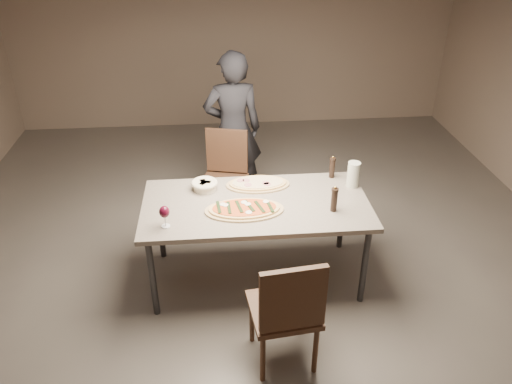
{
  "coord_description": "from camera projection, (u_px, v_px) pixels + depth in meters",
  "views": [
    {
      "loc": [
        -0.3,
        -3.36,
        2.82
      ],
      "look_at": [
        0.0,
        0.0,
        0.85
      ],
      "focal_mm": 35.0,
      "sensor_mm": 36.0,
      "label": 1
    }
  ],
  "objects": [
    {
      "name": "room",
      "position": [
        256.0,
        127.0,
        3.63
      ],
      "size": [
        7.0,
        7.0,
        7.0
      ],
      "color": "#5B544E",
      "rests_on": "ground"
    },
    {
      "name": "dining_table",
      "position": [
        256.0,
        209.0,
        3.98
      ],
      "size": [
        1.8,
        0.9,
        0.75
      ],
      "color": "gray",
      "rests_on": "ground"
    },
    {
      "name": "zucchini_pizza",
      "position": [
        244.0,
        209.0,
        3.84
      ],
      "size": [
        0.61,
        0.34,
        0.05
      ],
      "rotation": [
        0.0,
        0.0,
        -0.34
      ],
      "color": "tan",
      "rests_on": "dining_table"
    },
    {
      "name": "ham_pizza",
      "position": [
        258.0,
        184.0,
        4.19
      ],
      "size": [
        0.54,
        0.3,
        0.04
      ],
      "rotation": [
        0.0,
        0.0,
        0.2
      ],
      "color": "tan",
      "rests_on": "dining_table"
    },
    {
      "name": "bread_basket",
      "position": [
        204.0,
        185.0,
        4.11
      ],
      "size": [
        0.22,
        0.22,
        0.08
      ],
      "rotation": [
        0.0,
        0.0,
        -0.25
      ],
      "color": "beige",
      "rests_on": "dining_table"
    },
    {
      "name": "oil_dish",
      "position": [
        271.0,
        207.0,
        3.88
      ],
      "size": [
        0.14,
        0.14,
        0.02
      ],
      "rotation": [
        0.0,
        0.0,
        -0.19
      ],
      "color": "white",
      "rests_on": "dining_table"
    },
    {
      "name": "pepper_mill_left",
      "position": [
        334.0,
        199.0,
        3.8
      ],
      "size": [
        0.06,
        0.06,
        0.22
      ],
      "rotation": [
        0.0,
        0.0,
        0.38
      ],
      "color": "black",
      "rests_on": "dining_table"
    },
    {
      "name": "pepper_mill_right",
      "position": [
        332.0,
        167.0,
        4.27
      ],
      "size": [
        0.05,
        0.05,
        0.2
      ],
      "rotation": [
        0.0,
        0.0,
        0.4
      ],
      "color": "black",
      "rests_on": "dining_table"
    },
    {
      "name": "carafe",
      "position": [
        353.0,
        174.0,
        4.14
      ],
      "size": [
        0.1,
        0.1,
        0.22
      ],
      "rotation": [
        0.0,
        0.0,
        -0.12
      ],
      "color": "silver",
      "rests_on": "dining_table"
    },
    {
      "name": "wine_glass",
      "position": [
        164.0,
        213.0,
        3.61
      ],
      "size": [
        0.08,
        0.08,
        0.17
      ],
      "rotation": [
        0.0,
        0.0,
        0.06
      ],
      "color": "silver",
      "rests_on": "dining_table"
    },
    {
      "name": "side_plate",
      "position": [
        206.0,
        181.0,
        4.25
      ],
      "size": [
        0.17,
        0.17,
        0.01
      ],
      "rotation": [
        0.0,
        0.0,
        -0.03
      ],
      "color": "white",
      "rests_on": "dining_table"
    },
    {
      "name": "chair_near",
      "position": [
        287.0,
        309.0,
        3.24
      ],
      "size": [
        0.49,
        0.49,
        0.94
      ],
      "rotation": [
        0.0,
        0.0,
        0.12
      ],
      "color": "#442B1C",
      "rests_on": "ground"
    },
    {
      "name": "chair_far",
      "position": [
        225.0,
        171.0,
        4.93
      ],
      "size": [
        0.52,
        0.52,
        0.91
      ],
      "rotation": [
        0.0,
        0.0,
        2.91
      ],
      "color": "#442B1C",
      "rests_on": "ground"
    },
    {
      "name": "diner",
      "position": [
        233.0,
        130.0,
        5.07
      ],
      "size": [
        0.62,
        0.44,
        1.62
      ],
      "primitive_type": "imported",
      "rotation": [
        0.0,
        0.0,
        3.23
      ],
      "color": "black",
      "rests_on": "ground"
    }
  ]
}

